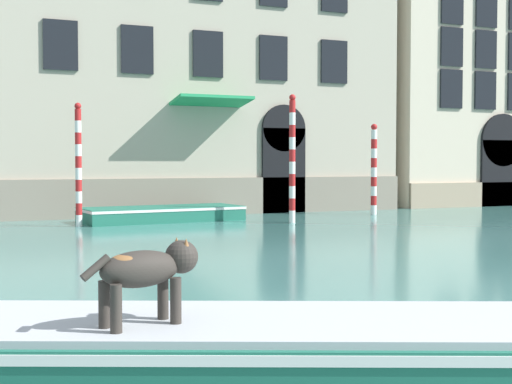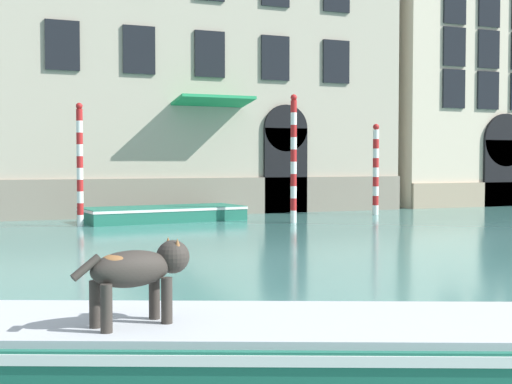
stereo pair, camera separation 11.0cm
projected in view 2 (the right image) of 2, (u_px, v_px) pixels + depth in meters
palazzo_left at (185, 31)px, 27.57m from camera, size 15.64×7.40×13.93m
palazzo_right at (474, 70)px, 32.89m from camera, size 10.84×6.13×12.23m
boat_foreground at (96, 353)px, 5.83m from camera, size 8.03×4.70×0.61m
dog_on_deck at (139, 269)px, 5.59m from camera, size 0.98×0.45×0.67m
boat_moored_near_palazzo at (163, 213)px, 22.50m from camera, size 5.21×2.45×0.46m
mooring_pole_0 at (80, 164)px, 20.59m from camera, size 0.19×0.19×3.58m
mooring_pole_1 at (376, 169)px, 25.18m from camera, size 0.22×0.22×3.21m
mooring_pole_2 at (294, 158)px, 21.87m from camera, size 0.20×0.20×3.94m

